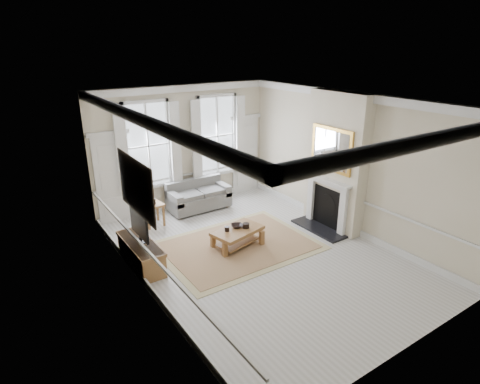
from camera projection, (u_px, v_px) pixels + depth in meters
floor at (260, 255)px, 8.94m from camera, size 7.20×7.20×0.00m
ceiling at (263, 100)px, 7.73m from camera, size 7.20×7.20×0.00m
back_wall at (184, 147)px, 11.13m from camera, size 5.20×0.00×5.20m
left_wall at (142, 210)px, 6.98m from camera, size 0.00×7.20×7.20m
right_wall at (347, 163)px, 9.69m from camera, size 0.00×7.20×7.20m
window_left at (148, 146)px, 10.47m from camera, size 1.26×0.20×2.20m
window_right at (217, 136)px, 11.57m from camera, size 1.26×0.20×2.20m
door_left at (113, 180)px, 10.22m from camera, size 0.90×0.08×2.30m
door_right at (245, 156)px, 12.36m from camera, size 0.90×0.08×2.30m
painting at (136, 186)px, 7.11m from camera, size 0.05×1.66×1.06m
chimney_breast at (336, 162)px, 9.76m from camera, size 0.35×1.70×3.38m
hearth at (319, 229)px, 10.13m from camera, size 0.55×1.50×0.05m
fireplace at (326, 201)px, 9.98m from camera, size 0.21×1.45×1.33m
mirror at (331, 150)px, 9.52m from camera, size 0.06×1.26×1.06m
sofa at (198, 197)px, 11.29m from camera, size 1.71×0.83×0.83m
side_table at (153, 208)px, 10.22m from camera, size 0.53×0.53×0.59m
rug at (238, 246)px, 9.30m from camera, size 3.50×2.60×0.02m
coffee_table at (237, 232)px, 9.18m from camera, size 1.29×0.92×0.44m
ceramic_pot_a at (227, 229)px, 9.04m from camera, size 0.11×0.11×0.11m
ceramic_pot_b at (246, 226)px, 9.20m from camera, size 0.16×0.16×0.11m
bowl at (237, 226)px, 9.25m from camera, size 0.35×0.35×0.07m
tv_stand at (141, 254)px, 8.44m from camera, size 0.49×1.53×0.54m
tv at (139, 225)px, 8.21m from camera, size 0.08×0.90×0.68m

